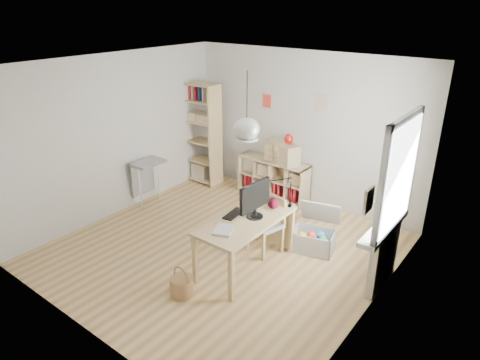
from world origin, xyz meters
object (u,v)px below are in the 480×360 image
Objects in this scene: monitor at (255,198)px; drawer_chest at (283,153)px; desk at (246,225)px; cube_shelf at (273,180)px; tall_bookshelf at (201,129)px; chair at (268,221)px; storage_chest at (315,235)px.

monitor reaches higher than drawer_chest.
drawer_chest is at bearing 110.39° from desk.
cube_shelf is (-1.02, 2.23, -0.36)m from desk.
monitor is 2.25m from drawer_chest.
desk is 2.60× the size of monitor.
desk is 0.75× the size of tall_bookshelf.
drawer_chest is (-0.87, 2.07, -0.12)m from monitor.
desk is 2.48m from cube_shelf.
drawer_chest reaches higher than cube_shelf.
tall_bookshelf is 1.80m from drawer_chest.
drawer_chest is (-0.81, 1.65, 0.42)m from chair.
storage_chest is at bearing 65.74° from monitor.
monitor is at bearing -48.34° from drawer_chest.
storage_chest is 1.91m from drawer_chest.
cube_shelf is 1.73× the size of storage_chest.
tall_bookshelf reaches higher than monitor.
cube_shelf is 1.77m from tall_bookshelf.
desk reaches higher than cube_shelf.
monitor is (0.06, -0.42, 0.54)m from chair.
storage_chest is at bearing -22.28° from drawer_chest.
desk reaches higher than storage_chest.
tall_bookshelf is 3.21m from monitor.
monitor is (0.05, 0.12, 0.37)m from desk.
monitor reaches higher than desk.
tall_bookshelf is at bearing -169.81° from cube_shelf.
cube_shelf is at bearing 120.10° from monitor.
cube_shelf is 2.48m from monitor.
drawer_chest reaches higher than chair.
tall_bookshelf reaches higher than storage_chest.
desk is 1.23m from storage_chest.
drawer_chest is (-0.81, 2.19, 0.25)m from desk.
monitor is (-0.47, -0.90, 0.82)m from storage_chest.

